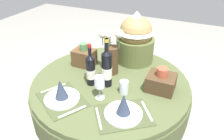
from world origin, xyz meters
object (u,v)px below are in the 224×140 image
object	(u,v)px
place_setting_left	(61,94)
wine_bottle_centre	(106,68)
place_setting_right	(123,109)
gift_tub_back_centre	(136,36)
woven_basket_side_left	(84,57)
dining_table	(110,95)
flower_vase	(111,55)
woven_basket_side_right	(161,82)
tumbler_near_left	(124,87)
wine_glass_right	(100,83)
wine_bottle_left	(91,70)

from	to	relation	value
place_setting_left	wine_bottle_centre	distance (m)	0.36
place_setting_left	place_setting_right	xyz separation A→B (m)	(0.44, 0.03, 0.00)
place_setting_right	gift_tub_back_centre	distance (m)	0.75
woven_basket_side_left	dining_table	bearing A→B (deg)	-22.89
flower_vase	woven_basket_side_right	size ratio (longest dim) A/B	1.94
place_setting_right	woven_basket_side_right	distance (m)	0.39
place_setting_left	tumbler_near_left	size ratio (longest dim) A/B	4.29
place_setting_right	wine_bottle_centre	distance (m)	0.36
place_setting_right	gift_tub_back_centre	size ratio (longest dim) A/B	0.95
dining_table	wine_bottle_centre	bearing A→B (deg)	-93.17
place_setting_right	place_setting_left	bearing A→B (deg)	-175.75
place_setting_right	woven_basket_side_right	bearing A→B (deg)	68.34
place_setting_right	tumbler_near_left	bearing A→B (deg)	110.90
dining_table	wine_glass_right	distance (m)	0.35
wine_bottle_left	wine_bottle_centre	world-z (taller)	wine_bottle_centre
tumbler_near_left	woven_basket_side_left	world-z (taller)	woven_basket_side_left
flower_vase	woven_basket_side_right	distance (m)	0.44
place_setting_left	wine_bottle_left	size ratio (longest dim) A/B	1.30
place_setting_right	gift_tub_back_centre	bearing A→B (deg)	104.04
gift_tub_back_centre	wine_glass_right	bearing A→B (deg)	-93.19
woven_basket_side_right	woven_basket_side_left	bearing A→B (deg)	173.30
place_setting_left	woven_basket_side_left	xyz separation A→B (m)	(-0.10, 0.47, 0.03)
place_setting_right	tumbler_near_left	size ratio (longest dim) A/B	4.32
wine_bottle_centre	tumbler_near_left	world-z (taller)	wine_bottle_centre
wine_bottle_centre	woven_basket_side_right	bearing A→B (deg)	16.01
woven_basket_side_left	place_setting_right	bearing A→B (deg)	-39.44
gift_tub_back_centre	woven_basket_side_left	size ratio (longest dim) A/B	2.20
wine_bottle_centre	place_setting_left	bearing A→B (deg)	-124.94
wine_bottle_centre	gift_tub_back_centre	xyz separation A→B (m)	(0.06, 0.45, 0.09)
woven_basket_side_right	wine_glass_right	bearing A→B (deg)	-142.84
woven_basket_side_left	place_setting_left	bearing A→B (deg)	-77.89
wine_bottle_left	tumbler_near_left	distance (m)	0.28
wine_glass_right	tumbler_near_left	world-z (taller)	wine_glass_right
tumbler_near_left	woven_basket_side_left	bearing A→B (deg)	153.23
place_setting_right	wine_bottle_left	size ratio (longest dim) A/B	1.31
wine_bottle_centre	wine_glass_right	bearing A→B (deg)	-80.71
wine_bottle_centre	tumbler_near_left	bearing A→B (deg)	-14.88
place_setting_right	woven_basket_side_right	size ratio (longest dim) A/B	2.17
flower_vase	gift_tub_back_centre	world-z (taller)	gift_tub_back_centre
wine_bottle_centre	wine_bottle_left	bearing A→B (deg)	-162.15
wine_glass_right	tumbler_near_left	xyz separation A→B (m)	(0.13, 0.12, -0.08)
wine_bottle_left	woven_basket_side_left	distance (m)	0.30
wine_glass_right	gift_tub_back_centre	size ratio (longest dim) A/B	0.39
tumbler_near_left	flower_vase	bearing A→B (deg)	132.36
place_setting_right	tumbler_near_left	world-z (taller)	place_setting_right
place_setting_left	tumbler_near_left	xyz separation A→B (m)	(0.36, 0.24, 0.00)
tumbler_near_left	woven_basket_side_right	world-z (taller)	woven_basket_side_right
place_setting_left	woven_basket_side_left	distance (m)	0.49
dining_table	place_setting_left	size ratio (longest dim) A/B	2.90
flower_vase	wine_bottle_centre	bearing A→B (deg)	-76.68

